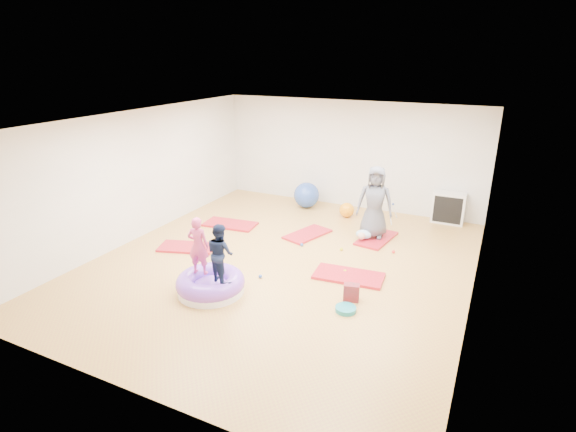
% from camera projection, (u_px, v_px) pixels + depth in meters
% --- Properties ---
extents(room, '(7.01, 8.01, 2.81)m').
position_uv_depth(room, '(281.00, 196.00, 8.40)').
color(room, '#BD9542').
rests_on(room, ground).
extents(gym_mat_front_left, '(1.29, 0.92, 0.05)m').
position_uv_depth(gym_mat_front_left, '(187.00, 247.00, 9.56)').
color(gym_mat_front_left, '#C4253C').
rests_on(gym_mat_front_left, ground).
extents(gym_mat_mid_left, '(1.30, 0.75, 0.05)m').
position_uv_depth(gym_mat_mid_left, '(230.00, 224.00, 10.84)').
color(gym_mat_mid_left, '#C4253C').
rests_on(gym_mat_mid_left, ground).
extents(gym_mat_center_back, '(0.89, 1.25, 0.05)m').
position_uv_depth(gym_mat_center_back, '(307.00, 234.00, 10.25)').
color(gym_mat_center_back, '#C4253C').
rests_on(gym_mat_center_back, ground).
extents(gym_mat_right, '(1.32, 0.75, 0.05)m').
position_uv_depth(gym_mat_right, '(349.00, 276.00, 8.32)').
color(gym_mat_right, '#C4253C').
rests_on(gym_mat_right, ground).
extents(gym_mat_rear_right, '(0.75, 1.24, 0.05)m').
position_uv_depth(gym_mat_rear_right, '(376.00, 238.00, 10.01)').
color(gym_mat_rear_right, '#C4253C').
rests_on(gym_mat_rear_right, ground).
extents(inflatable_cushion, '(1.19, 1.19, 0.38)m').
position_uv_depth(inflatable_cushion, '(211.00, 284.00, 7.78)').
color(inflatable_cushion, white).
rests_on(inflatable_cushion, ground).
extents(child_pink, '(0.42, 0.32, 1.04)m').
position_uv_depth(child_pink, '(198.00, 243.00, 7.66)').
color(child_pink, '#CA3D79').
rests_on(child_pink, inflatable_cushion).
extents(child_navy, '(0.61, 0.55, 1.02)m').
position_uv_depth(child_navy, '(220.00, 250.00, 7.41)').
color(child_navy, '#111A3A').
rests_on(child_navy, inflatable_cushion).
extents(adult_caregiver, '(0.87, 0.65, 1.60)m').
position_uv_depth(adult_caregiver, '(375.00, 202.00, 9.80)').
color(adult_caregiver, '#4A4E5C').
rests_on(adult_caregiver, gym_mat_rear_right).
extents(infant, '(0.35, 0.35, 0.20)m').
position_uv_depth(infant, '(363.00, 235.00, 9.87)').
color(infant, '#99C1E2').
rests_on(infant, gym_mat_rear_right).
extents(ball_pit_balls, '(4.25, 2.23, 0.07)m').
position_uv_depth(ball_pit_balls, '(306.00, 253.00, 9.23)').
color(ball_pit_balls, red).
rests_on(ball_pit_balls, ground).
extents(exercise_ball_blue, '(0.68, 0.68, 0.68)m').
position_uv_depth(exercise_ball_blue, '(307.00, 195.00, 12.00)').
color(exercise_ball_blue, '#2748A2').
rests_on(exercise_ball_blue, ground).
extents(exercise_ball_orange, '(0.37, 0.37, 0.37)m').
position_uv_depth(exercise_ball_orange, '(347.00, 210.00, 11.33)').
color(exercise_ball_orange, orange).
rests_on(exercise_ball_orange, ground).
extents(infant_play_gym, '(0.62, 0.59, 0.48)m').
position_uv_depth(infant_play_gym, '(383.00, 208.00, 11.03)').
color(infant_play_gym, silver).
rests_on(infant_play_gym, ground).
extents(cube_shelf, '(0.76, 0.37, 0.76)m').
position_uv_depth(cube_shelf, '(448.00, 208.00, 10.88)').
color(cube_shelf, silver).
rests_on(cube_shelf, ground).
extents(balance_disc, '(0.34, 0.34, 0.08)m').
position_uv_depth(balance_disc, '(346.00, 309.00, 7.22)').
color(balance_disc, teal).
rests_on(balance_disc, ground).
extents(backpack, '(0.29, 0.22, 0.30)m').
position_uv_depth(backpack, '(351.00, 292.00, 7.50)').
color(backpack, '#B4182A').
rests_on(backpack, ground).
extents(yellow_toy, '(0.20, 0.20, 0.03)m').
position_uv_depth(yellow_toy, '(187.00, 284.00, 8.06)').
color(yellow_toy, yellow).
rests_on(yellow_toy, ground).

